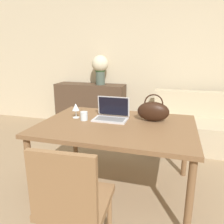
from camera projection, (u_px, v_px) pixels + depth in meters
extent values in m
cube|color=beige|center=(151.00, 57.00, 3.94)|extent=(10.00, 0.06, 2.70)
cube|color=brown|center=(117.00, 126.00, 2.20)|extent=(1.54, 1.08, 0.04)
cylinder|color=brown|center=(30.00, 172.00, 2.05)|extent=(0.06, 0.06, 0.70)
cylinder|color=brown|center=(190.00, 200.00, 1.66)|extent=(0.06, 0.06, 0.70)
cylinder|color=brown|center=(75.00, 136.00, 2.94)|extent=(0.06, 0.06, 0.70)
cylinder|color=brown|center=(186.00, 148.00, 2.55)|extent=(0.06, 0.06, 0.70)
cube|color=olive|center=(77.00, 201.00, 1.50)|extent=(0.47, 0.47, 0.05)
cube|color=olive|center=(62.00, 187.00, 1.24)|extent=(0.42, 0.07, 0.44)
cylinder|color=olive|center=(65.00, 208.00, 1.77)|extent=(0.04, 0.04, 0.42)
cylinder|color=olive|center=(110.00, 215.00, 1.69)|extent=(0.04, 0.04, 0.42)
cube|color=#C1B293|center=(215.00, 135.00, 3.34)|extent=(1.94, 0.84, 0.42)
cube|color=#C1B293|center=(215.00, 105.00, 3.53)|extent=(1.94, 0.20, 0.40)
cube|color=#C1B293|center=(158.00, 126.00, 3.56)|extent=(0.20, 0.84, 0.56)
cube|color=#4C3828|center=(91.00, 106.00, 4.24)|extent=(1.33, 0.40, 0.86)
cube|color=silver|center=(110.00, 120.00, 2.31)|extent=(0.36, 0.22, 0.02)
cube|color=gray|center=(110.00, 119.00, 2.30)|extent=(0.30, 0.14, 0.00)
cube|color=silver|center=(114.00, 106.00, 2.40)|extent=(0.36, 0.03, 0.22)
cube|color=black|center=(113.00, 106.00, 2.39)|extent=(0.33, 0.03, 0.20)
cylinder|color=silver|center=(84.00, 116.00, 2.31)|extent=(0.08, 0.08, 0.09)
cylinder|color=silver|center=(76.00, 117.00, 2.40)|extent=(0.07, 0.07, 0.01)
cylinder|color=silver|center=(76.00, 114.00, 2.39)|extent=(0.01, 0.01, 0.08)
cone|color=silver|center=(76.00, 107.00, 2.37)|extent=(0.08, 0.08, 0.08)
ellipsoid|color=black|center=(153.00, 112.00, 2.26)|extent=(0.33, 0.14, 0.21)
torus|color=black|center=(154.00, 103.00, 2.24)|extent=(0.19, 0.01, 0.19)
cylinder|color=#47564C|center=(100.00, 77.00, 4.03)|extent=(0.17, 0.17, 0.26)
sphere|color=#3D6B38|center=(100.00, 67.00, 3.98)|extent=(0.23, 0.23, 0.23)
sphere|color=beige|center=(100.00, 64.00, 3.97)|extent=(0.31, 0.31, 0.31)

